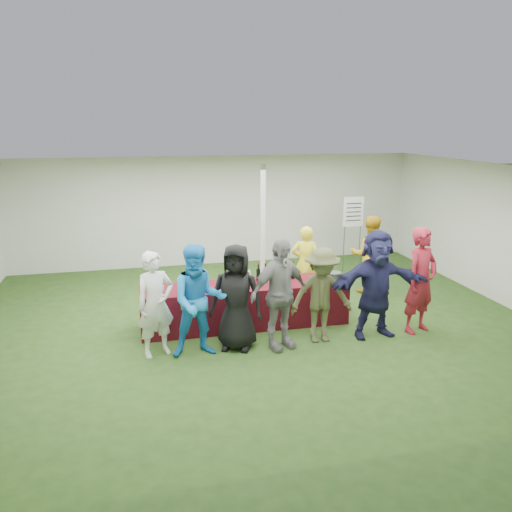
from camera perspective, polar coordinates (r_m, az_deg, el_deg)
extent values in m
plane|color=#284719|center=(9.06, -0.51, -7.51)|extent=(60.00, 60.00, 0.00)
plane|color=white|center=(12.49, -4.51, 5.19)|extent=(10.00, 0.00, 10.00)
plane|color=white|center=(5.02, 9.53, -10.23)|extent=(10.00, 0.00, 10.00)
plane|color=white|center=(10.84, 26.24, 2.17)|extent=(0.00, 8.00, 8.00)
plane|color=white|center=(8.41, -0.56, 9.75)|extent=(10.00, 10.00, 0.00)
cylinder|color=silver|center=(9.88, 0.80, 2.62)|extent=(0.10, 0.10, 2.70)
cube|color=#5A111A|center=(8.80, -1.27, -5.58)|extent=(3.60, 0.80, 0.75)
cylinder|color=black|center=(8.84, 0.26, -2.17)|extent=(0.07, 0.07, 0.22)
cylinder|color=black|center=(8.80, 0.26, -1.24)|extent=(0.03, 0.03, 0.08)
cylinder|color=maroon|center=(8.78, 0.26, -0.91)|extent=(0.03, 0.03, 0.02)
cylinder|color=black|center=(8.87, 1.08, -2.12)|extent=(0.07, 0.07, 0.22)
cylinder|color=black|center=(8.82, 1.08, -1.19)|extent=(0.03, 0.03, 0.08)
cylinder|color=maroon|center=(8.81, 1.08, -0.86)|extent=(0.03, 0.03, 0.02)
cylinder|color=black|center=(8.86, 2.04, -2.15)|extent=(0.07, 0.07, 0.22)
cylinder|color=black|center=(8.81, 2.05, -1.22)|extent=(0.03, 0.03, 0.08)
cylinder|color=maroon|center=(8.80, 2.05, -0.89)|extent=(0.03, 0.03, 0.02)
cylinder|color=black|center=(8.95, 2.54, -1.97)|extent=(0.07, 0.07, 0.22)
cylinder|color=black|center=(8.91, 2.55, -1.05)|extent=(0.03, 0.03, 0.08)
cylinder|color=maroon|center=(8.89, 2.56, -0.72)|extent=(0.03, 0.03, 0.02)
cylinder|color=black|center=(8.93, 3.51, -2.02)|extent=(0.07, 0.07, 0.22)
cylinder|color=black|center=(8.89, 3.52, -1.10)|extent=(0.03, 0.03, 0.08)
cylinder|color=maroon|center=(8.87, 3.53, -0.77)|extent=(0.03, 0.03, 0.02)
cylinder|color=black|center=(9.00, 4.23, -1.90)|extent=(0.07, 0.07, 0.22)
cylinder|color=black|center=(8.96, 4.25, -0.98)|extent=(0.03, 0.03, 0.08)
cylinder|color=maroon|center=(8.94, 4.26, -0.66)|extent=(0.03, 0.03, 0.02)
cylinder|color=silver|center=(8.29, -10.63, -4.41)|extent=(0.06, 0.06, 0.00)
cylinder|color=silver|center=(8.28, -10.64, -4.15)|extent=(0.01, 0.01, 0.07)
cylinder|color=silver|center=(8.25, -10.67, -3.62)|extent=(0.06, 0.06, 0.08)
cylinder|color=#4D0813|center=(8.26, -10.66, -3.82)|extent=(0.05, 0.05, 0.02)
cylinder|color=silver|center=(8.29, -8.45, -4.32)|extent=(0.06, 0.06, 0.00)
cylinder|color=silver|center=(8.27, -8.46, -4.06)|extent=(0.01, 0.01, 0.07)
cylinder|color=silver|center=(8.25, -8.48, -3.53)|extent=(0.06, 0.06, 0.08)
cylinder|color=#4D0813|center=(8.26, -8.47, -3.73)|extent=(0.05, 0.05, 0.02)
cylinder|color=silver|center=(8.32, -6.66, -4.18)|extent=(0.06, 0.06, 0.00)
cylinder|color=silver|center=(8.31, -6.67, -3.92)|extent=(0.01, 0.01, 0.07)
cylinder|color=silver|center=(8.28, -6.69, -3.40)|extent=(0.06, 0.06, 0.08)
cylinder|color=#4D0813|center=(8.29, -6.68, -3.59)|extent=(0.05, 0.05, 0.02)
cylinder|color=silver|center=(8.38, -2.76, -3.95)|extent=(0.06, 0.06, 0.00)
cylinder|color=silver|center=(8.36, -2.77, -3.70)|extent=(0.01, 0.01, 0.07)
cylinder|color=silver|center=(8.34, -2.77, -3.17)|extent=(0.06, 0.06, 0.08)
cylinder|color=#4D0813|center=(8.35, -2.77, -3.37)|extent=(0.05, 0.05, 0.02)
cylinder|color=silver|center=(8.74, -0.80, -2.44)|extent=(0.07, 0.07, 0.20)
cylinder|color=silver|center=(8.71, -0.80, -1.72)|extent=(0.03, 0.03, 0.03)
cube|color=white|center=(9.17, 8.63, -2.33)|extent=(0.25, 0.18, 0.03)
cylinder|color=slate|center=(8.88, 8.89, -2.40)|extent=(0.25, 0.25, 0.18)
cylinder|color=slate|center=(12.04, 9.99, 0.74)|extent=(0.02, 0.02, 1.10)
cylinder|color=slate|center=(12.20, 11.72, 0.84)|extent=(0.02, 0.02, 1.10)
cube|color=white|center=(11.93, 11.07, 4.98)|extent=(0.50, 0.02, 0.70)
cube|color=black|center=(11.89, 11.15, 5.92)|extent=(0.36, 0.01, 0.02)
cube|color=black|center=(11.90, 11.13, 5.44)|extent=(0.36, 0.01, 0.02)
cube|color=black|center=(11.92, 11.10, 4.97)|extent=(0.36, 0.01, 0.02)
cube|color=black|center=(11.94, 11.08, 4.50)|extent=(0.36, 0.01, 0.02)
cube|color=black|center=(11.96, 11.06, 4.03)|extent=(0.36, 0.01, 0.02)
imported|color=yellow|center=(9.95, 5.65, -0.86)|extent=(0.65, 0.55, 1.52)
imported|color=gold|center=(10.61, 12.82, 0.14)|extent=(0.96, 0.86, 1.64)
imported|color=silver|center=(7.71, -11.41, -5.43)|extent=(0.70, 0.60, 1.64)
imported|color=#1B81CF|center=(7.58, -6.56, -5.14)|extent=(0.85, 0.67, 1.75)
imported|color=black|center=(7.78, -2.27, -4.74)|extent=(0.97, 0.81, 1.69)
imported|color=gray|center=(7.77, 2.70, -4.36)|extent=(1.14, 0.78, 1.79)
imported|color=#444928|center=(8.10, 7.47, -4.47)|extent=(1.04, 0.62, 1.57)
imported|color=#1C1D42|center=(8.42, 13.57, -3.13)|extent=(1.70, 0.60, 1.82)
imported|color=maroon|center=(8.82, 18.32, -2.67)|extent=(0.78, 0.65, 1.81)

